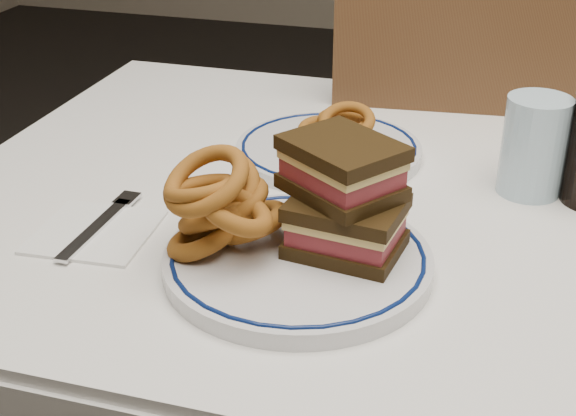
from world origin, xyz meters
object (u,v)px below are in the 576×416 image
(main_plate, at_px, (298,260))
(far_plate, at_px, (329,150))
(chair_far, at_px, (465,189))
(reuben_sandwich, at_px, (344,197))

(main_plate, bearing_deg, far_plate, 97.56)
(chair_far, distance_m, main_plate, 0.71)
(main_plate, height_order, reuben_sandwich, reuben_sandwich)
(chair_far, height_order, far_plate, chair_far)
(reuben_sandwich, bearing_deg, chair_far, 81.76)
(main_plate, relative_size, far_plate, 1.11)
(far_plate, bearing_deg, main_plate, -82.44)
(main_plate, relative_size, reuben_sandwich, 1.95)
(chair_far, distance_m, reuben_sandwich, 0.70)
(main_plate, bearing_deg, chair_far, 78.64)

